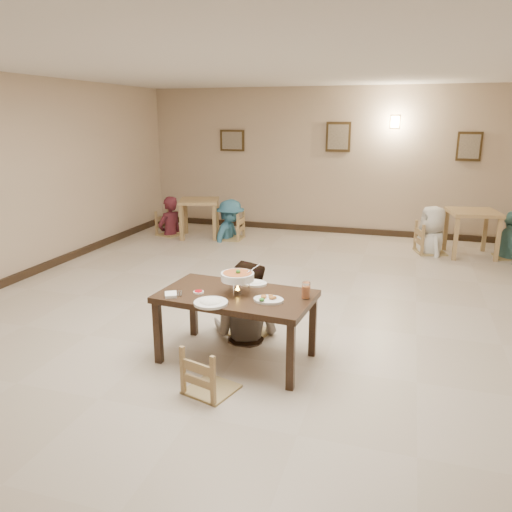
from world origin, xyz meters
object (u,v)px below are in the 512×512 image
(bg_chair_rl, at_px, (433,225))
(bg_chair_rr, at_px, (512,232))
(main_diner, at_px, (245,261))
(bg_diner_b, at_px, (230,200))
(bg_diner_c, at_px, (435,206))
(drink_glass, at_px, (306,291))
(bg_table_left, at_px, (199,206))
(chair_near, at_px, (210,347))
(bg_diner_a, at_px, (169,196))
(bg_table_right, at_px, (473,219))
(main_table, at_px, (236,301))
(bg_chair_lr, at_px, (230,214))
(chair_far, at_px, (250,298))
(curry_warmer, at_px, (238,277))
(bg_chair_ll, at_px, (169,213))

(bg_chair_rl, distance_m, bg_chair_rr, 1.31)
(main_diner, height_order, bg_diner_b, main_diner)
(bg_chair_rr, relative_size, bg_diner_c, 0.55)
(drink_glass, distance_m, bg_table_left, 5.79)
(chair_near, bearing_deg, bg_diner_a, -44.01)
(bg_diner_c, bearing_deg, bg_diner_b, -107.29)
(bg_table_right, relative_size, bg_diner_b, 0.59)
(main_table, relative_size, bg_chair_lr, 1.51)
(main_table, bearing_deg, bg_diner_c, 72.82)
(main_table, distance_m, drink_glass, 0.71)
(main_diner, height_order, bg_diner_c, main_diner)
(chair_near, height_order, bg_table_left, chair_near)
(bg_chair_rl, bearing_deg, chair_far, 137.25)
(chair_near, bearing_deg, bg_chair_rl, -93.68)
(bg_chair_rr, bearing_deg, drink_glass, -38.91)
(curry_warmer, distance_m, bg_chair_ll, 5.80)
(main_table, distance_m, bg_chair_ll, 5.80)
(drink_glass, bearing_deg, curry_warmer, -175.17)
(main_table, distance_m, chair_far, 0.67)
(main_diner, xyz_separation_m, bg_table_left, (-2.42, 4.32, -0.24))
(bg_table_left, distance_m, bg_chair_ll, 0.68)
(drink_glass, height_order, bg_chair_rr, bg_chair_rr)
(bg_diner_b, bearing_deg, bg_chair_ll, 100.21)
(bg_chair_ll, bearing_deg, main_diner, -127.15)
(chair_near, bearing_deg, drink_glass, -117.95)
(bg_chair_lr, xyz_separation_m, bg_chair_rl, (3.86, 0.05, 0.01))
(curry_warmer, relative_size, bg_chair_rr, 0.39)
(bg_table_left, distance_m, bg_chair_rr, 5.83)
(main_diner, height_order, bg_chair_lr, main_diner)
(bg_chair_lr, xyz_separation_m, bg_diner_c, (3.86, 0.05, 0.35))
(drink_glass, bearing_deg, main_table, -173.98)
(bg_diner_a, bearing_deg, curry_warmer, 56.26)
(bg_chair_ll, relative_size, bg_chair_lr, 0.91)
(curry_warmer, bearing_deg, bg_chair_rl, 68.03)
(curry_warmer, height_order, bg_chair_rr, curry_warmer)
(bg_chair_ll, relative_size, bg_diner_b, 0.59)
(bg_diner_b, bearing_deg, drink_glass, -144.73)
(chair_far, distance_m, chair_near, 1.29)
(main_diner, xyz_separation_m, curry_warmer, (0.10, -0.55, -0.00))
(bg_diner_a, relative_size, bg_diner_c, 0.95)
(curry_warmer, distance_m, bg_diner_c, 5.33)
(bg_chair_lr, bearing_deg, bg_diner_b, -155.57)
(chair_near, bearing_deg, bg_chair_rr, -104.33)
(bg_chair_lr, bearing_deg, curry_warmer, 18.70)
(bg_chair_rr, bearing_deg, bg_chair_lr, -99.78)
(chair_near, relative_size, bg_table_left, 0.88)
(drink_glass, bearing_deg, bg_chair_ll, 128.91)
(chair_near, relative_size, drink_glass, 5.31)
(drink_glass, xyz_separation_m, bg_chair_rl, (1.32, 4.89, -0.25))
(main_diner, xyz_separation_m, bg_table_right, (2.75, 4.40, -0.21))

